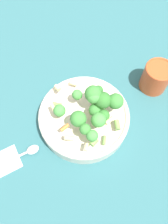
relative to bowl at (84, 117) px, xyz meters
The scene contains 6 objects.
ground_plane 0.03m from the bowl, ahead, with size 3.00×3.00×0.00m, color #2D6066.
bowl is the anchor object (origin of this frame).
pasta_salad 0.07m from the bowl, 115.76° to the right, with size 0.23×0.19×0.09m.
cup 0.26m from the bowl, 78.21° to the right, with size 0.09×0.09×0.09m.
napkin 0.27m from the bowl, 101.35° to the left, with size 0.09×0.12×0.01m.
spoon 0.21m from the bowl, 103.31° to the left, with size 0.04×0.18×0.01m.
Camera 1 is at (-0.26, 0.08, 0.62)m, focal length 35.00 mm.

